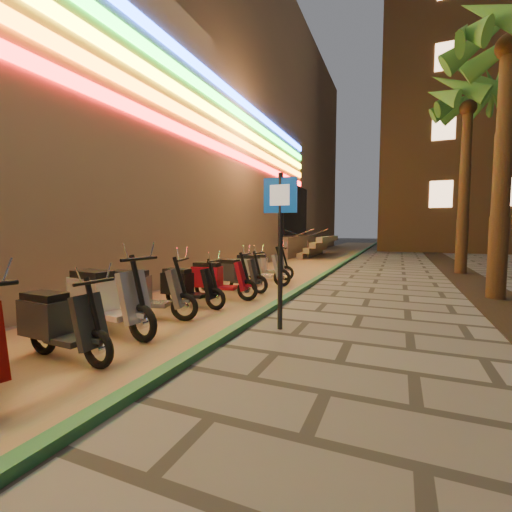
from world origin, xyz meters
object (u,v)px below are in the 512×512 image
at_px(scooter_7, 186,286).
at_px(scooter_10, 256,268).
at_px(scooter_5, 104,299).
at_px(scooter_6, 143,292).
at_px(scooter_9, 235,273).
at_px(scooter_11, 264,266).
at_px(scooter_8, 217,279).
at_px(scooter_4, 57,322).
at_px(pedestrian_sign, 280,229).

xyz_separation_m(scooter_7, scooter_10, (0.29, 3.14, 0.04)).
relative_size(scooter_5, scooter_6, 1.11).
distance_m(scooter_6, scooter_9, 3.22).
xyz_separation_m(scooter_10, scooter_11, (-0.17, 1.05, -0.03)).
bearing_deg(scooter_11, scooter_8, -101.56).
relative_size(scooter_6, scooter_8, 1.03).
relative_size(scooter_6, scooter_10, 1.01).
bearing_deg(scooter_8, scooter_9, 86.36).
height_order(scooter_4, scooter_7, scooter_4).
bearing_deg(scooter_10, scooter_5, -97.73).
bearing_deg(pedestrian_sign, scooter_11, 115.48).
distance_m(scooter_5, scooter_10, 5.21).
bearing_deg(scooter_9, scooter_6, -87.83).
xyz_separation_m(pedestrian_sign, scooter_8, (-2.14, 1.71, -1.15)).
xyz_separation_m(scooter_6, scooter_11, (0.26, 5.35, -0.04)).
xyz_separation_m(scooter_5, scooter_9, (0.27, 4.10, -0.08)).
distance_m(scooter_8, scooter_10, 2.19).
bearing_deg(scooter_6, scooter_4, -95.51).
xyz_separation_m(scooter_7, scooter_11, (0.12, 4.19, 0.01)).
height_order(scooter_6, scooter_11, scooter_6).
height_order(scooter_5, scooter_9, scooter_5).
relative_size(scooter_4, scooter_10, 0.94).
xyz_separation_m(scooter_4, scooter_7, (-0.16, 3.06, -0.01)).
bearing_deg(scooter_6, scooter_10, 69.74).
height_order(scooter_4, scooter_10, scooter_10).
relative_size(scooter_4, scooter_6, 0.93).
bearing_deg(scooter_9, scooter_10, 89.49).
bearing_deg(scooter_9, scooter_5, -86.57).
relative_size(scooter_4, scooter_7, 1.04).
bearing_deg(scooter_6, scooter_9, 70.43).
bearing_deg(scooter_8, scooter_11, 84.91).
xyz_separation_m(scooter_4, scooter_8, (0.03, 4.02, 0.02)).
bearing_deg(scooter_8, scooter_10, 81.08).
bearing_deg(scooter_7, scooter_4, -86.19).
xyz_separation_m(scooter_7, scooter_9, (0.14, 2.05, 0.02)).
xyz_separation_m(scooter_9, scooter_11, (-0.02, 2.14, -0.00)).
xyz_separation_m(scooter_6, scooter_9, (0.28, 3.21, -0.03)).
bearing_deg(scooter_8, pedestrian_sign, -45.22).
height_order(scooter_8, scooter_10, scooter_10).
bearing_deg(scooter_11, scooter_4, -102.60).
bearing_deg(scooter_7, pedestrian_sign, -17.18).
relative_size(pedestrian_sign, scooter_10, 1.55).
relative_size(pedestrian_sign, scooter_9, 1.64).
xyz_separation_m(scooter_9, scooter_10, (0.15, 1.09, 0.03)).
bearing_deg(scooter_10, scooter_8, -95.57).
distance_m(pedestrian_sign, scooter_10, 4.55).
relative_size(scooter_10, scooter_11, 1.07).
relative_size(scooter_4, scooter_11, 1.00).
distance_m(pedestrian_sign, scooter_7, 2.72).
relative_size(scooter_5, scooter_11, 1.19).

